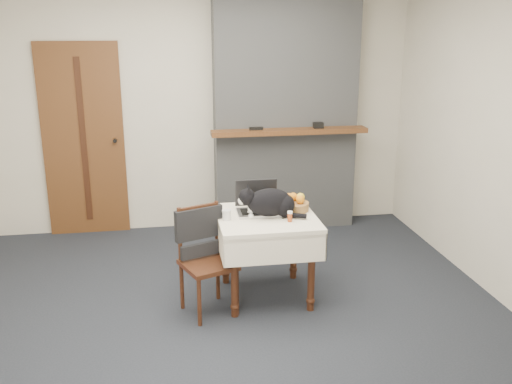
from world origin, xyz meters
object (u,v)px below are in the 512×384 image
(side_table, at_px, (266,229))
(pill_bottle, at_px, (290,216))
(laptop, at_px, (257,204))
(cream_jar, at_px, (227,215))
(fruit_basket, at_px, (294,204))
(door, at_px, (84,141))
(chair, at_px, (203,244))
(cat, at_px, (271,203))

(side_table, distance_m, pill_bottle, 0.27)
(side_table, xyz_separation_m, laptop, (-0.05, 0.12, 0.18))
(cream_jar, relative_size, fruit_basket, 0.34)
(door, distance_m, cream_jar, 2.25)
(fruit_basket, bearing_deg, pill_bottle, -109.94)
(laptop, bearing_deg, side_table, -64.96)
(door, xyz_separation_m, pill_bottle, (1.75, -1.96, -0.26))
(side_table, distance_m, chair, 0.53)
(door, xyz_separation_m, side_table, (1.60, -1.79, -0.41))
(fruit_basket, xyz_separation_m, chair, (-0.77, -0.22, -0.22))
(laptop, xyz_separation_m, chair, (-0.46, -0.23, -0.23))
(side_table, distance_m, fruit_basket, 0.32)
(side_table, relative_size, pill_bottle, 9.39)
(door, relative_size, chair, 2.39)
(door, height_order, fruit_basket, door)
(side_table, height_order, fruit_basket, fruit_basket)
(door, height_order, cat, door)
(door, xyz_separation_m, chair, (1.08, -1.91, -0.46))
(pill_bottle, relative_size, fruit_basket, 0.35)
(cream_jar, bearing_deg, side_table, 7.94)
(laptop, xyz_separation_m, cream_jar, (-0.27, -0.16, -0.02))
(cream_jar, height_order, fruit_basket, fruit_basket)
(side_table, xyz_separation_m, cream_jar, (-0.32, -0.05, 0.15))
(laptop, xyz_separation_m, fruit_basket, (0.30, -0.01, -0.01))
(pill_bottle, xyz_separation_m, chair, (-0.67, 0.05, -0.21))
(side_table, height_order, pill_bottle, pill_bottle)
(laptop, distance_m, fruit_basket, 0.30)
(door, bearing_deg, fruit_basket, -42.44)
(cream_jar, xyz_separation_m, fruit_basket, (0.57, 0.15, 0.01))
(pill_bottle, height_order, fruit_basket, fruit_basket)
(cat, xyz_separation_m, cream_jar, (-0.35, -0.03, -0.07))
(side_table, relative_size, laptop, 2.26)
(chair, bearing_deg, pill_bottle, -25.60)
(door, height_order, laptop, door)
(side_table, distance_m, cat, 0.23)
(cream_jar, distance_m, pill_bottle, 0.49)
(laptop, relative_size, fruit_basket, 1.45)
(side_table, bearing_deg, door, 131.67)
(cat, distance_m, fruit_basket, 0.26)
(door, relative_size, cat, 3.78)
(pill_bottle, bearing_deg, fruit_basket, 70.06)
(fruit_basket, bearing_deg, cream_jar, -165.37)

